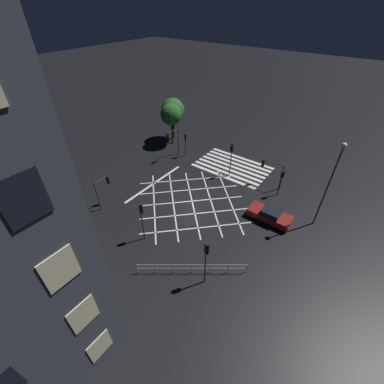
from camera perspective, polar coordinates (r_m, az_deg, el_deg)
ground_plane at (r=28.28m, az=-0.00°, el=-2.03°), size 200.00×200.00×0.00m
road_markings at (r=32.22m, az=5.62°, el=3.37°), size 14.03×18.90×0.01m
traffic_light_median_north at (r=22.71m, az=-11.09°, el=-4.95°), size 0.36×0.39×4.12m
traffic_light_ne_cross at (r=27.75m, az=-19.06°, el=1.38°), size 0.36×1.87×3.54m
traffic_light_se_cross at (r=34.92m, az=-4.43°, el=11.94°), size 0.36×2.42×4.05m
traffic_light_se_main at (r=35.45m, az=-1.40°, el=11.43°), size 0.39×0.36×3.36m
traffic_light_median_south at (r=31.27m, az=8.71°, el=8.54°), size 0.36×0.39×4.29m
traffic_light_nw_cross at (r=19.08m, az=3.20°, el=-13.97°), size 0.36×0.39×4.37m
traffic_light_sw_cross at (r=29.40m, az=19.32°, el=3.11°), size 0.36×0.39×3.35m
traffic_light_sw_main at (r=30.65m, az=16.99°, el=5.17°), size 2.63×0.36×3.28m
street_lamp_east at (r=25.42m, az=-26.14°, el=4.81°), size 0.60×0.60×7.62m
street_lamp_west at (r=25.12m, az=28.75°, el=3.37°), size 0.45×0.45×8.81m
street_tree_near at (r=38.25m, az=-4.66°, el=16.81°), size 3.11×3.11×6.10m
street_tree_far at (r=39.98m, az=-4.29°, el=17.68°), size 3.43×3.43×6.20m
waiting_car at (r=26.83m, az=16.94°, el=-4.86°), size 4.31×1.88×1.35m
pedestrian_railing at (r=21.46m, az=-0.00°, el=-16.43°), size 7.09×5.30×1.05m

